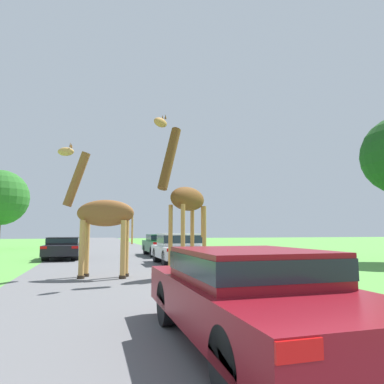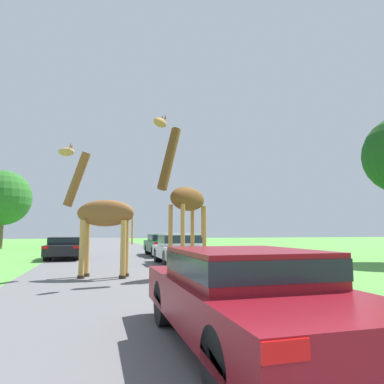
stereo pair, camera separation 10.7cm
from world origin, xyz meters
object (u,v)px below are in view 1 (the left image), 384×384
object	(u,v)px
tree_centre_back	(0,198)
giraffe_near_road	(184,197)
car_queue_left	(63,247)
giraffe_companion	(101,214)
car_far_ahead	(179,247)
car_lead_maroon	(249,293)
car_queue_right	(162,244)

from	to	relation	value
tree_centre_back	giraffe_near_road	bearing A→B (deg)	-63.68
car_queue_left	tree_centre_back	size ratio (longest dim) A/B	0.65
giraffe_near_road	car_queue_left	size ratio (longest dim) A/B	1.17
giraffe_near_road	giraffe_companion	distance (m)	2.89
car_far_ahead	giraffe_near_road	bearing A→B (deg)	-101.52
giraffe_companion	tree_centre_back	xyz separation A→B (m)	(-8.36, 21.71, 2.40)
giraffe_near_road	car_lead_maroon	world-z (taller)	giraffe_near_road
car_queue_right	car_queue_left	bearing A→B (deg)	-170.42
car_queue_right	car_far_ahead	size ratio (longest dim) A/B	1.17
giraffe_near_road	car_queue_left	xyz separation A→B (m)	(-4.59, 9.53, -2.04)
giraffe_near_road	car_queue_left	world-z (taller)	giraffe_near_road
car_queue_right	car_far_ahead	bearing A→B (deg)	-93.13
car_far_ahead	tree_centre_back	world-z (taller)	tree_centre_back
tree_centre_back	giraffe_companion	bearing A→B (deg)	-68.95
giraffe_companion	car_far_ahead	world-z (taller)	giraffe_companion
car_lead_maroon	tree_centre_back	size ratio (longest dim) A/B	0.67
giraffe_companion	car_far_ahead	bearing A→B (deg)	-27.16
giraffe_companion	car_queue_left	world-z (taller)	giraffe_companion
car_lead_maroon	car_queue_right	xyz separation A→B (m)	(2.21, 17.53, 0.02)
giraffe_companion	car_lead_maroon	world-z (taller)	giraffe_companion
car_far_ahead	car_lead_maroon	bearing A→B (deg)	-99.17
giraffe_companion	car_lead_maroon	size ratio (longest dim) A/B	0.98
giraffe_near_road	car_lead_maroon	bearing A→B (deg)	135.98
car_queue_left	tree_centre_back	world-z (taller)	tree_centre_back
giraffe_companion	car_queue_right	distance (m)	10.69
car_queue_right	tree_centre_back	xyz separation A→B (m)	(-12.37, 11.90, 3.78)
giraffe_companion	car_queue_left	xyz separation A→B (m)	(-1.86, 8.82, -1.45)
giraffe_near_road	car_far_ahead	size ratio (longest dim) A/B	1.33
giraffe_companion	car_lead_maroon	distance (m)	8.05
car_queue_left	car_far_ahead	distance (m)	7.35
giraffe_companion	tree_centre_back	distance (m)	23.39
giraffe_companion	car_queue_right	world-z (taller)	giraffe_companion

